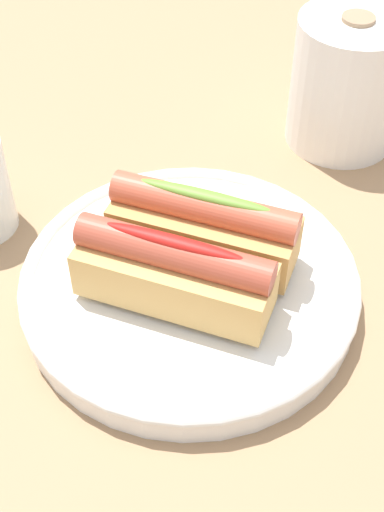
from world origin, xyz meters
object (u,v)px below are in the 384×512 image
Objects in this scene: hotdog_front at (179,273)px; hotdog_back at (204,226)px; serving_bowl at (192,285)px; paper_towel_roll at (347,82)px.

hotdog_back is at bearing 93.49° from hotdog_front.
hotdog_front is at bearing -86.51° from serving_bowl.
paper_towel_roll is at bearing 78.48° from hotdog_back.
hotdog_back is (-0.00, 0.05, 0.00)m from hotdog_front.
hotdog_front reaches higher than serving_bowl.
serving_bowl is 1.79× the size of hotdog_back.
serving_bowl is at bearing 93.49° from hotdog_front.
hotdog_back is 0.24m from paper_towel_roll.
serving_bowl is 0.05m from hotdog_front.
paper_towel_roll reaches higher than serving_bowl.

